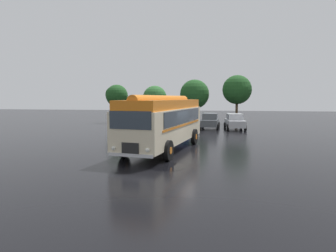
{
  "coord_description": "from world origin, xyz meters",
  "views": [
    {
      "loc": [
        2.62,
        -18.43,
        3.34
      ],
      "look_at": [
        -0.77,
        1.81,
        1.4
      ],
      "focal_mm": 32.0,
      "sensor_mm": 36.0,
      "label": 1
    }
  ],
  "objects_px": {
    "car_mid_right": "(210,121)",
    "car_far_right": "(235,121)",
    "vintage_bus": "(164,120)",
    "car_near_left": "(158,121)",
    "car_mid_left": "(183,121)"
  },
  "relations": [
    {
      "from": "car_mid_left",
      "to": "car_far_right",
      "type": "height_order",
      "value": "same"
    },
    {
      "from": "car_near_left",
      "to": "car_mid_right",
      "type": "relative_size",
      "value": 1.01
    },
    {
      "from": "vintage_bus",
      "to": "car_far_right",
      "type": "xyz_separation_m",
      "value": [
        5.15,
        13.58,
        -1.05
      ]
    },
    {
      "from": "car_mid_right",
      "to": "car_mid_left",
      "type": "bearing_deg",
      "value": -175.05
    },
    {
      "from": "car_mid_right",
      "to": "car_far_right",
      "type": "distance_m",
      "value": 2.64
    },
    {
      "from": "car_near_left",
      "to": "car_mid_left",
      "type": "height_order",
      "value": "same"
    },
    {
      "from": "car_near_left",
      "to": "car_mid_left",
      "type": "distance_m",
      "value": 2.79
    },
    {
      "from": "car_near_left",
      "to": "car_far_right",
      "type": "height_order",
      "value": "same"
    },
    {
      "from": "car_mid_left",
      "to": "car_mid_right",
      "type": "relative_size",
      "value": 1.0
    },
    {
      "from": "vintage_bus",
      "to": "car_near_left",
      "type": "relative_size",
      "value": 2.38
    },
    {
      "from": "car_far_right",
      "to": "car_mid_left",
      "type": "bearing_deg",
      "value": 178.06
    },
    {
      "from": "car_mid_left",
      "to": "car_mid_right",
      "type": "bearing_deg",
      "value": 4.95
    },
    {
      "from": "vintage_bus",
      "to": "car_near_left",
      "type": "xyz_separation_m",
      "value": [
        -3.08,
        13.22,
        -1.05
      ]
    },
    {
      "from": "vintage_bus",
      "to": "car_far_right",
      "type": "height_order",
      "value": "vintage_bus"
    },
    {
      "from": "vintage_bus",
      "to": "car_mid_left",
      "type": "height_order",
      "value": "vintage_bus"
    }
  ]
}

